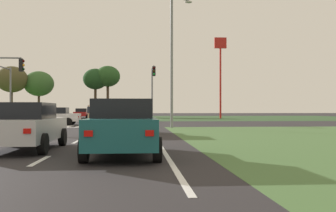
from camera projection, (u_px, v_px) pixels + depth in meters
ground_plane at (72, 124)px, 35.12m from camera, size 200.00×200.00×0.00m
grass_verge_far_right at (259, 118)px, 61.56m from camera, size 35.00×35.00×0.01m
median_island_far at (99, 117)px, 60.05m from camera, size 1.20×36.00×0.14m
lane_dash_near at (40, 161)px, 9.92m from camera, size 0.14×2.00×0.01m
lane_dash_second at (77, 141)px, 15.90m from camera, size 0.14×2.00×0.01m
lane_dash_third at (93, 133)px, 21.88m from camera, size 0.14×2.00×0.01m
edge_line_right at (156, 138)px, 17.72m from camera, size 0.14×24.00×0.01m
stop_bar_near at (108, 127)px, 28.45m from camera, size 6.40×0.50×0.01m
crosswalk_bar_third at (6, 127)px, 29.62m from camera, size 0.70×2.80×0.01m
crosswalk_bar_fourth at (22, 127)px, 29.71m from camera, size 0.70×2.80×0.01m
crosswalk_bar_fifth at (37, 126)px, 29.80m from camera, size 0.70×2.80×0.01m
crosswalk_bar_sixth at (52, 126)px, 29.89m from camera, size 0.70×2.80×0.01m
crosswalk_bar_seventh at (67, 126)px, 29.98m from camera, size 0.70×2.80×0.01m
crosswalk_bar_eighth at (82, 126)px, 30.07m from camera, size 0.70×2.80×0.01m
car_red_second at (82, 113)px, 58.17m from camera, size 2.05×4.62×1.48m
car_teal_third at (123, 127)px, 11.02m from camera, size 2.05×4.54×1.62m
car_white_fourth at (54, 116)px, 32.78m from camera, size 4.39×2.05×1.50m
car_silver_fifth at (25, 126)px, 12.59m from camera, size 2.07×4.59×1.55m
car_beige_sixth at (128, 119)px, 20.76m from camera, size 2.01×4.57×1.55m
traffic_signal_far_right at (153, 84)px, 40.52m from camera, size 0.32×5.11×5.86m
traffic_signal_far_left at (5, 83)px, 39.32m from camera, size 0.32×5.13×5.85m
street_lamp_second at (173, 55)px, 28.26m from camera, size 1.76×1.14×9.73m
pedestrian_at_median at (89, 110)px, 48.13m from camera, size 0.34×0.34×1.76m
fastfood_pole_sign at (220, 60)px, 57.12m from camera, size 1.80×0.40×12.04m
treeline_second at (12, 79)px, 66.89m from camera, size 5.38×5.38×8.87m
treeline_third at (39, 84)px, 69.27m from camera, size 5.31×5.31×8.24m
treeline_fourth at (95, 79)px, 69.38m from camera, size 4.43×4.43×8.72m
treeline_fifth at (108, 77)px, 69.38m from camera, size 4.44×4.44×9.22m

